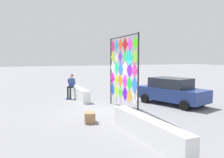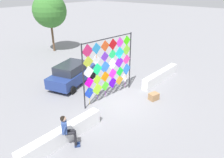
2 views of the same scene
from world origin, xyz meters
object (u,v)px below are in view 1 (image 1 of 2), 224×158
parked_car (172,91)px  cardboard_box_large (90,117)px  kite_display_rack (123,68)px  seated_vendor (71,84)px

parked_car → cardboard_box_large: parked_car is taller
kite_display_rack → seated_vendor: bearing=-160.1°
seated_vendor → parked_car: seated_vendor is taller
parked_car → cardboard_box_large: size_ratio=7.44×
kite_display_rack → cardboard_box_large: (1.53, -2.23, -1.92)m
kite_display_rack → cardboard_box_large: kite_display_rack is taller
cardboard_box_large → kite_display_rack: bearing=124.4°
kite_display_rack → cardboard_box_large: size_ratio=6.74×
seated_vendor → cardboard_box_large: size_ratio=2.79×
seated_vendor → cardboard_box_large: seated_vendor is taller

